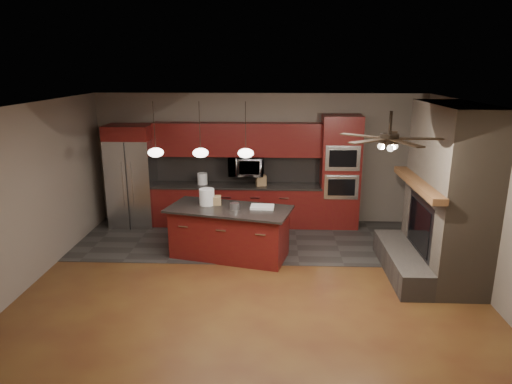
{
  "coord_description": "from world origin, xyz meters",
  "views": [
    {
      "loc": [
        0.33,
        -6.69,
        3.36
      ],
      "look_at": [
        0.02,
        0.6,
        1.32
      ],
      "focal_mm": 32.0,
      "sensor_mm": 36.0,
      "label": 1
    }
  ],
  "objects_px": {
    "refrigerator": "(132,176)",
    "microwave": "(246,166)",
    "counter_bucket": "(202,179)",
    "oven_tower": "(340,172)",
    "kitchen_island": "(229,232)",
    "paint_can": "(235,206)",
    "paint_tray": "(262,207)",
    "counter_box": "(261,180)",
    "cardboard_box": "(214,200)",
    "white_bucket": "(207,197)"
  },
  "relations": [
    {
      "from": "refrigerator",
      "to": "microwave",
      "type": "bearing_deg",
      "value": 3.09
    },
    {
      "from": "counter_bucket",
      "to": "refrigerator",
      "type": "bearing_deg",
      "value": -176.89
    },
    {
      "from": "oven_tower",
      "to": "counter_bucket",
      "type": "height_order",
      "value": "oven_tower"
    },
    {
      "from": "kitchen_island",
      "to": "refrigerator",
      "type": "bearing_deg",
      "value": 157.65
    },
    {
      "from": "paint_can",
      "to": "paint_tray",
      "type": "relative_size",
      "value": 0.41
    },
    {
      "from": "counter_bucket",
      "to": "counter_box",
      "type": "relative_size",
      "value": 1.08
    },
    {
      "from": "paint_can",
      "to": "counter_box",
      "type": "relative_size",
      "value": 0.74
    },
    {
      "from": "paint_tray",
      "to": "cardboard_box",
      "type": "height_order",
      "value": "cardboard_box"
    },
    {
      "from": "microwave",
      "to": "cardboard_box",
      "type": "distance_m",
      "value": 1.67
    },
    {
      "from": "paint_tray",
      "to": "cardboard_box",
      "type": "distance_m",
      "value": 0.9
    },
    {
      "from": "oven_tower",
      "to": "cardboard_box",
      "type": "distance_m",
      "value": 2.89
    },
    {
      "from": "refrigerator",
      "to": "white_bucket",
      "type": "relative_size",
      "value": 7.37
    },
    {
      "from": "microwave",
      "to": "kitchen_island",
      "type": "distance_m",
      "value": 1.97
    },
    {
      "from": "cardboard_box",
      "to": "counter_bucket",
      "type": "relative_size",
      "value": 1.0
    },
    {
      "from": "microwave",
      "to": "paint_tray",
      "type": "bearing_deg",
      "value": -77.32
    },
    {
      "from": "kitchen_island",
      "to": "paint_tray",
      "type": "xyz_separation_m",
      "value": [
        0.59,
        0.03,
        0.48
      ]
    },
    {
      "from": "microwave",
      "to": "counter_box",
      "type": "distance_m",
      "value": 0.44
    },
    {
      "from": "oven_tower",
      "to": "counter_box",
      "type": "bearing_deg",
      "value": -178.53
    },
    {
      "from": "microwave",
      "to": "refrigerator",
      "type": "xyz_separation_m",
      "value": [
        -2.43,
        -0.13,
        -0.21
      ]
    },
    {
      "from": "paint_can",
      "to": "cardboard_box",
      "type": "height_order",
      "value": "cardboard_box"
    },
    {
      "from": "white_bucket",
      "to": "paint_tray",
      "type": "distance_m",
      "value": 1.03
    },
    {
      "from": "paint_can",
      "to": "counter_bucket",
      "type": "xyz_separation_m",
      "value": [
        -0.85,
        1.79,
        0.05
      ]
    },
    {
      "from": "microwave",
      "to": "counter_bucket",
      "type": "distance_m",
      "value": 0.98
    },
    {
      "from": "oven_tower",
      "to": "white_bucket",
      "type": "xyz_separation_m",
      "value": [
        -2.59,
        -1.53,
        -0.12
      ]
    },
    {
      "from": "kitchen_island",
      "to": "cardboard_box",
      "type": "height_order",
      "value": "cardboard_box"
    },
    {
      "from": "oven_tower",
      "to": "microwave",
      "type": "height_order",
      "value": "oven_tower"
    },
    {
      "from": "microwave",
      "to": "kitchen_island",
      "type": "bearing_deg",
      "value": -96.28
    },
    {
      "from": "refrigerator",
      "to": "counter_bucket",
      "type": "bearing_deg",
      "value": 3.11
    },
    {
      "from": "refrigerator",
      "to": "cardboard_box",
      "type": "bearing_deg",
      "value": -36.41
    },
    {
      "from": "oven_tower",
      "to": "paint_can",
      "type": "bearing_deg",
      "value": -139.24
    },
    {
      "from": "microwave",
      "to": "refrigerator",
      "type": "distance_m",
      "value": 2.44
    },
    {
      "from": "counter_box",
      "to": "cardboard_box",
      "type": "bearing_deg",
      "value": -133.0
    },
    {
      "from": "cardboard_box",
      "to": "refrigerator",
      "type": "bearing_deg",
      "value": 136.07
    },
    {
      "from": "oven_tower",
      "to": "cardboard_box",
      "type": "height_order",
      "value": "oven_tower"
    },
    {
      "from": "oven_tower",
      "to": "paint_can",
      "type": "xyz_separation_m",
      "value": [
        -2.07,
        -1.78,
        -0.22
      ]
    },
    {
      "from": "kitchen_island",
      "to": "microwave",
      "type": "bearing_deg",
      "value": 97.67
    },
    {
      "from": "oven_tower",
      "to": "white_bucket",
      "type": "height_order",
      "value": "oven_tower"
    },
    {
      "from": "paint_tray",
      "to": "counter_box",
      "type": "relative_size",
      "value": 1.82
    },
    {
      "from": "cardboard_box",
      "to": "counter_bucket",
      "type": "height_order",
      "value": "counter_bucket"
    },
    {
      "from": "cardboard_box",
      "to": "counter_box",
      "type": "relative_size",
      "value": 1.08
    },
    {
      "from": "white_bucket",
      "to": "counter_box",
      "type": "bearing_deg",
      "value": 57.98
    },
    {
      "from": "microwave",
      "to": "paint_tray",
      "type": "relative_size",
      "value": 1.79
    },
    {
      "from": "microwave",
      "to": "counter_box",
      "type": "height_order",
      "value": "microwave"
    },
    {
      "from": "paint_tray",
      "to": "refrigerator",
      "type": "bearing_deg",
      "value": 153.28
    },
    {
      "from": "white_bucket",
      "to": "cardboard_box",
      "type": "distance_m",
      "value": 0.15
    },
    {
      "from": "refrigerator",
      "to": "paint_tray",
      "type": "height_order",
      "value": "refrigerator"
    },
    {
      "from": "microwave",
      "to": "oven_tower",
      "type": "bearing_deg",
      "value": -1.66
    },
    {
      "from": "refrigerator",
      "to": "counter_box",
      "type": "distance_m",
      "value": 2.75
    },
    {
      "from": "cardboard_box",
      "to": "counter_box",
      "type": "bearing_deg",
      "value": 53.83
    },
    {
      "from": "oven_tower",
      "to": "cardboard_box",
      "type": "bearing_deg",
      "value": -148.42
    }
  ]
}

